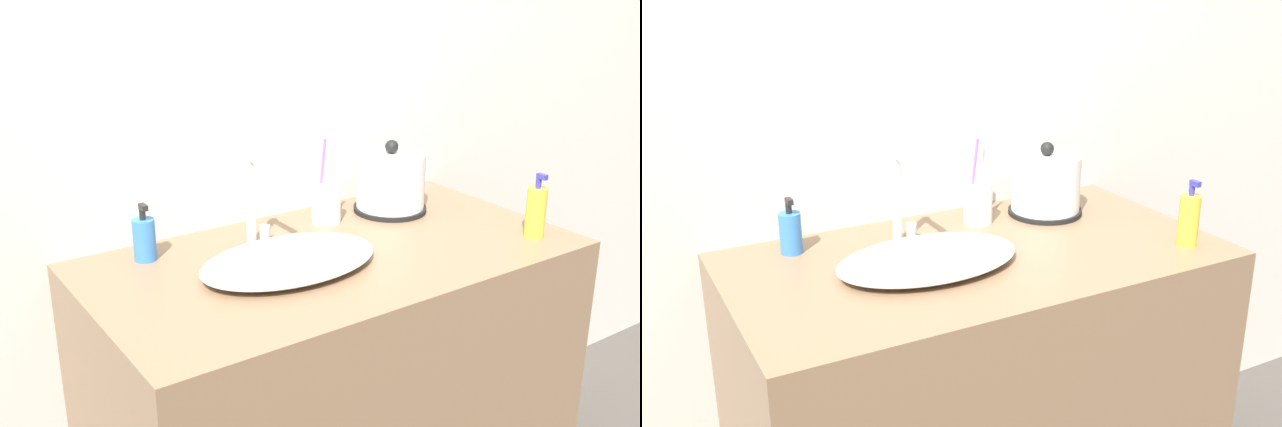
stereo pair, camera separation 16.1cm
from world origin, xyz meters
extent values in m
cube|color=beige|center=(0.00, 0.61, 1.30)|extent=(6.00, 0.04, 2.60)
cube|color=brown|center=(0.00, 0.29, 0.41)|extent=(1.09, 0.59, 0.83)
ellipsoid|color=white|center=(-0.13, 0.28, 0.85)|extent=(0.40, 0.26, 0.04)
cylinder|color=silver|center=(-0.13, 0.44, 0.94)|extent=(0.02, 0.02, 0.22)
cylinder|color=silver|center=(-0.13, 0.39, 1.04)|extent=(0.02, 0.10, 0.02)
cylinder|color=silver|center=(-0.09, 0.44, 0.85)|extent=(0.02, 0.02, 0.04)
cylinder|color=black|center=(0.28, 0.45, 0.84)|extent=(0.19, 0.19, 0.01)
cylinder|color=silver|center=(0.28, 0.45, 0.91)|extent=(0.17, 0.17, 0.15)
sphere|color=black|center=(0.28, 0.45, 1.00)|extent=(0.03, 0.03, 0.03)
cylinder|color=silver|center=(0.10, 0.47, 0.88)|extent=(0.07, 0.07, 0.10)
cylinder|color=white|center=(0.11, 0.47, 0.95)|extent=(0.01, 0.02, 0.16)
cylinder|color=#B24CCC|center=(0.09, 0.48, 0.95)|extent=(0.03, 0.02, 0.17)
cylinder|color=white|center=(0.11, 0.46, 0.95)|extent=(0.03, 0.03, 0.17)
cylinder|color=#3370B7|center=(-0.36, 0.49, 0.88)|extent=(0.05, 0.05, 0.09)
cylinder|color=black|center=(-0.36, 0.49, 0.93)|extent=(0.01, 0.01, 0.02)
cube|color=black|center=(-0.36, 0.49, 0.95)|extent=(0.01, 0.03, 0.01)
cylinder|color=gold|center=(0.44, 0.11, 0.89)|extent=(0.05, 0.05, 0.12)
cylinder|color=#333399|center=(0.44, 0.11, 0.96)|extent=(0.01, 0.01, 0.02)
cube|color=#333399|center=(0.44, 0.10, 0.98)|extent=(0.01, 0.03, 0.01)
camera|label=1|loc=(-0.90, -0.96, 1.46)|focal=42.00mm
camera|label=2|loc=(-0.76, -1.04, 1.46)|focal=42.00mm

